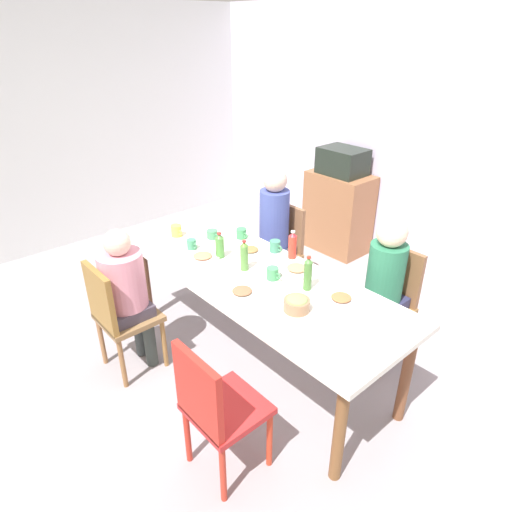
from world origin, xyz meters
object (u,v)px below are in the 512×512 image
(chair_3, at_px, (387,298))
(cup_0, at_px, (273,273))
(chair_2, at_px, (280,247))
(side_cabinet, at_px, (338,212))
(person_3, at_px, (384,279))
(bottle_3, at_px, (220,246))
(cup_2, at_px, (241,234))
(plate_1, at_px, (341,299))
(bowl_0, at_px, (297,304))
(dining_table, at_px, (256,284))
(bottle_2, at_px, (308,274))
(plate_3, at_px, (297,269))
(microwave, at_px, (343,161))
(cup_1, at_px, (192,244))
(person_2, at_px, (273,226))
(person_1, at_px, (126,288))
(plate_2, at_px, (250,251))
(plate_4, at_px, (242,292))
(plate_0, at_px, (203,257))
(bottle_0, at_px, (244,256))
(cup_5, at_px, (176,231))
(cup_3, at_px, (212,234))
(bottle_1, at_px, (292,245))
(cup_4, at_px, (275,246))
(chair_1, at_px, (117,313))
(chair_0, at_px, (215,406))

(chair_3, bearing_deg, cup_0, -121.24)
(chair_2, bearing_deg, side_cabinet, 103.27)
(person_3, distance_m, bottle_3, 1.23)
(cup_2, distance_m, side_cabinet, 1.76)
(plate_1, bearing_deg, bowl_0, -112.11)
(dining_table, distance_m, bottle_2, 0.44)
(plate_3, xyz_separation_m, cup_0, (-0.03, -0.21, 0.03))
(person_3, distance_m, bowl_0, 0.83)
(bottle_2, bearing_deg, cup_0, -161.95)
(microwave, bearing_deg, cup_1, -84.02)
(person_2, bearing_deg, person_1, -90.00)
(plate_2, bearing_deg, chair_3, 35.00)
(chair_2, distance_m, chair_3, 1.16)
(plate_4, xyz_separation_m, bottle_3, (-0.52, 0.21, 0.08))
(plate_0, distance_m, bottle_0, 0.37)
(cup_1, bearing_deg, cup_5, 171.80)
(plate_4, bearing_deg, bottle_0, 137.26)
(plate_3, xyz_separation_m, cup_3, (-0.85, -0.12, 0.02))
(person_1, distance_m, cup_0, 1.05)
(plate_0, bearing_deg, bowl_0, 2.39)
(dining_table, height_order, bottle_1, bottle_1)
(bowl_0, height_order, bottle_3, bottle_3)
(person_2, height_order, bowl_0, person_2)
(cup_4, xyz_separation_m, microwave, (-0.69, 1.65, 0.22))
(plate_3, relative_size, bowl_0, 1.57)
(chair_2, height_order, plate_0, chair_2)
(chair_2, bearing_deg, chair_1, -90.00)
(cup_5, bearing_deg, person_2, 66.14)
(cup_3, bearing_deg, plate_4, -24.15)
(person_2, relative_size, plate_2, 5.70)
(dining_table, bearing_deg, cup_1, -170.67)
(dining_table, xyz_separation_m, cup_3, (-0.69, 0.13, 0.11))
(chair_1, relative_size, bottle_0, 3.88)
(plate_3, height_order, plate_4, same)
(plate_4, bearing_deg, bottle_2, 57.06)
(dining_table, distance_m, chair_0, 1.01)
(cup_2, relative_size, microwave, 0.25)
(microwave, bearing_deg, plate_2, -72.39)
(cup_5, distance_m, bottle_0, 0.82)
(person_2, relative_size, cup_1, 11.71)
(cup_0, relative_size, bottle_2, 0.49)
(bottle_0, bearing_deg, plate_2, 130.19)
(person_3, relative_size, bottle_3, 5.85)
(side_cabinet, bearing_deg, person_1, -84.09)
(dining_table, distance_m, cup_0, 0.18)
(plate_4, bearing_deg, person_1, -145.99)
(chair_0, height_order, bottle_2, bottle_2)
(chair_3, relative_size, cup_1, 8.27)
(chair_1, bearing_deg, side_cabinet, 95.72)
(person_1, distance_m, bottle_2, 1.29)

